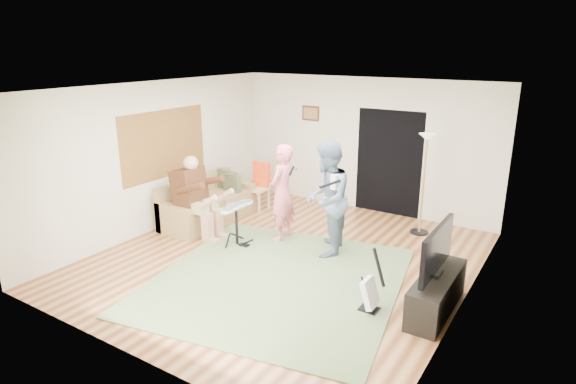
# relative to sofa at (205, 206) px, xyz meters

# --- Properties ---
(floor) EXTENTS (6.00, 6.00, 0.00)m
(floor) POSITION_rel_sofa_xyz_m (2.29, -0.71, -0.27)
(floor) COLOR brown
(floor) RESTS_ON ground
(walls) EXTENTS (5.50, 6.00, 2.70)m
(walls) POSITION_rel_sofa_xyz_m (2.29, -0.71, 1.08)
(walls) COLOR beige
(walls) RESTS_ON floor
(ceiling) EXTENTS (6.00, 6.00, 0.00)m
(ceiling) POSITION_rel_sofa_xyz_m (2.29, -0.71, 2.43)
(ceiling) COLOR white
(ceiling) RESTS_ON walls
(window_blinds) EXTENTS (0.00, 2.05, 2.05)m
(window_blinds) POSITION_rel_sofa_xyz_m (-0.45, -0.51, 1.28)
(window_blinds) COLOR olive
(window_blinds) RESTS_ON walls
(doorway) EXTENTS (2.10, 0.00, 2.10)m
(doorway) POSITION_rel_sofa_xyz_m (2.84, 2.28, 0.78)
(doorway) COLOR black
(doorway) RESTS_ON walls
(picture_frame) EXTENTS (0.42, 0.03, 0.32)m
(picture_frame) POSITION_rel_sofa_xyz_m (1.04, 2.28, 1.63)
(picture_frame) COLOR #3F2314
(picture_frame) RESTS_ON walls
(area_rug) EXTENTS (4.03, 4.18, 0.02)m
(area_rug) POSITION_rel_sofa_xyz_m (2.60, -1.37, -0.26)
(area_rug) COLOR #597245
(area_rug) RESTS_ON floor
(sofa) EXTENTS (0.83, 2.02, 0.82)m
(sofa) POSITION_rel_sofa_xyz_m (0.00, 0.00, 0.00)
(sofa) COLOR #9C804E
(sofa) RESTS_ON floor
(drummer) EXTENTS (0.94, 0.53, 1.45)m
(drummer) POSITION_rel_sofa_xyz_m (0.43, -0.65, 0.29)
(drummer) COLOR #4E2915
(drummer) RESTS_ON sofa
(drum_kit) EXTENTS (0.41, 0.73, 0.75)m
(drum_kit) POSITION_rel_sofa_xyz_m (1.29, -0.65, 0.05)
(drum_kit) COLOR black
(drum_kit) RESTS_ON floor
(singer) EXTENTS (0.46, 0.66, 1.70)m
(singer) POSITION_rel_sofa_xyz_m (1.79, 0.00, 0.58)
(singer) COLOR #E46377
(singer) RESTS_ON floor
(microphone) EXTENTS (0.06, 0.06, 0.24)m
(microphone) POSITION_rel_sofa_xyz_m (1.99, 0.00, 1.00)
(microphone) COLOR black
(microphone) RESTS_ON singer
(guitarist) EXTENTS (0.97, 1.09, 1.88)m
(guitarist) POSITION_rel_sofa_xyz_m (2.74, -0.14, 0.67)
(guitarist) COLOR slate
(guitarist) RESTS_ON floor
(guitar_held) EXTENTS (0.22, 0.61, 0.26)m
(guitar_held) POSITION_rel_sofa_xyz_m (2.94, -0.14, 1.00)
(guitar_held) COLOR white
(guitar_held) RESTS_ON guitarist
(guitar_spare) EXTENTS (0.32, 0.29, 0.89)m
(guitar_spare) POSITION_rel_sofa_xyz_m (4.08, -1.43, -0.02)
(guitar_spare) COLOR black
(guitar_spare) RESTS_ON floor
(torchiere_lamp) EXTENTS (0.33, 0.33, 1.83)m
(torchiere_lamp) POSITION_rel_sofa_xyz_m (3.77, 1.56, 0.98)
(torchiere_lamp) COLOR black
(torchiere_lamp) RESTS_ON floor
(dining_chair) EXTENTS (0.43, 0.44, 0.98)m
(dining_chair) POSITION_rel_sofa_xyz_m (0.49, 1.08, 0.08)
(dining_chair) COLOR beige
(dining_chair) RESTS_ON floor
(tv_cabinet) EXTENTS (0.40, 1.40, 0.50)m
(tv_cabinet) POSITION_rel_sofa_xyz_m (4.79, -0.97, -0.02)
(tv_cabinet) COLOR black
(tv_cabinet) RESTS_ON floor
(television) EXTENTS (0.06, 1.19, 0.61)m
(television) POSITION_rel_sofa_xyz_m (4.74, -0.97, 0.58)
(television) COLOR black
(television) RESTS_ON tv_cabinet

